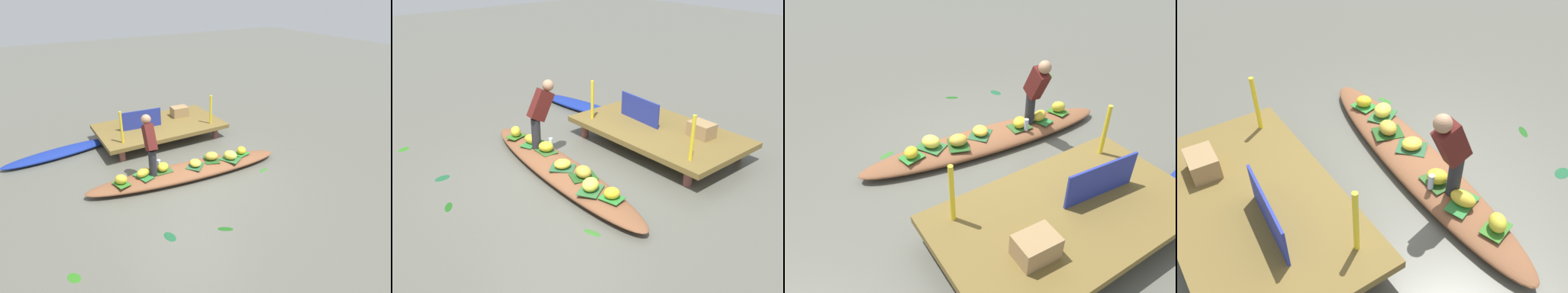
% 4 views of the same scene
% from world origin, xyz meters
% --- Properties ---
extents(canal_water, '(40.00, 40.00, 0.00)m').
position_xyz_m(canal_water, '(0.00, 0.00, 0.00)').
color(canal_water, '#5A5A4F').
rests_on(canal_water, ground).
extents(dock_platform, '(3.20, 1.80, 0.39)m').
position_xyz_m(dock_platform, '(0.29, 2.09, 0.33)').
color(dock_platform, brown).
rests_on(dock_platform, ground).
extents(vendor_boat, '(4.34, 1.11, 0.22)m').
position_xyz_m(vendor_boat, '(0.00, 0.00, 0.11)').
color(vendor_boat, brown).
rests_on(vendor_boat, ground).
extents(leaf_mat_0, '(0.50, 0.49, 0.01)m').
position_xyz_m(leaf_mat_0, '(0.15, -0.05, 0.23)').
color(leaf_mat_0, '#295A34').
rests_on(leaf_mat_0, vendor_boat).
extents(banana_bunch_0, '(0.29, 0.32, 0.14)m').
position_xyz_m(banana_bunch_0, '(0.15, -0.05, 0.30)').
color(banana_bunch_0, yellow).
rests_on(banana_bunch_0, vendor_boat).
extents(leaf_mat_1, '(0.37, 0.33, 0.01)m').
position_xyz_m(leaf_mat_1, '(1.34, -0.07, 0.23)').
color(leaf_mat_1, '#2D7F30').
rests_on(leaf_mat_1, vendor_boat).
extents(banana_bunch_1, '(0.29, 0.30, 0.17)m').
position_xyz_m(banana_bunch_1, '(1.34, -0.07, 0.31)').
color(banana_bunch_1, yellow).
rests_on(banana_bunch_1, vendor_boat).
extents(leaf_mat_2, '(0.47, 0.51, 0.01)m').
position_xyz_m(leaf_mat_2, '(0.97, -0.16, 0.23)').
color(leaf_mat_2, '#2E6733').
rests_on(leaf_mat_2, vendor_boat).
extents(banana_bunch_2, '(0.35, 0.37, 0.19)m').
position_xyz_m(banana_bunch_2, '(0.97, -0.16, 0.32)').
color(banana_bunch_2, '#F9E54C').
rests_on(banana_bunch_2, vendor_boat).
extents(leaf_mat_3, '(0.43, 0.48, 0.01)m').
position_xyz_m(leaf_mat_3, '(0.59, 0.02, 0.23)').
color(leaf_mat_3, '#22501D').
rests_on(leaf_mat_3, vendor_boat).
extents(banana_bunch_3, '(0.34, 0.30, 0.18)m').
position_xyz_m(banana_bunch_3, '(0.59, 0.02, 0.31)').
color(banana_bunch_3, gold).
rests_on(banana_bunch_3, vendor_boat).
extents(leaf_mat_4, '(0.37, 0.30, 0.01)m').
position_xyz_m(leaf_mat_4, '(-0.54, 0.11, 0.23)').
color(leaf_mat_4, '#2E5B25').
rests_on(leaf_mat_4, vendor_boat).
extents(banana_bunch_4, '(0.34, 0.33, 0.18)m').
position_xyz_m(banana_bunch_4, '(-0.54, 0.11, 0.31)').
color(banana_bunch_4, gold).
rests_on(banana_bunch_4, vendor_boat).
extents(leaf_mat_5, '(0.36, 0.48, 0.01)m').
position_xyz_m(leaf_mat_5, '(-0.97, 0.10, 0.23)').
color(leaf_mat_5, '#2A7634').
rests_on(leaf_mat_5, vendor_boat).
extents(banana_bunch_5, '(0.35, 0.27, 0.17)m').
position_xyz_m(banana_bunch_5, '(-0.97, 0.10, 0.31)').
color(banana_bunch_5, gold).
rests_on(banana_bunch_5, vendor_boat).
extents(leaf_mat_6, '(0.32, 0.38, 0.01)m').
position_xyz_m(leaf_mat_6, '(-1.44, 0.05, 0.23)').
color(leaf_mat_6, '#337223').
rests_on(leaf_mat_6, vendor_boat).
extents(banana_bunch_6, '(0.30, 0.28, 0.19)m').
position_xyz_m(banana_bunch_6, '(-1.44, 0.05, 0.32)').
color(banana_bunch_6, gold).
rests_on(banana_bunch_6, vendor_boat).
extents(vendor_person, '(0.22, 0.51, 1.20)m').
position_xyz_m(vendor_person, '(-0.76, 0.18, 0.91)').
color(vendor_person, '#28282D').
rests_on(vendor_person, vendor_boat).
extents(water_bottle, '(0.07, 0.07, 0.20)m').
position_xyz_m(water_bottle, '(-0.57, 0.23, 0.32)').
color(water_bottle, silver).
rests_on(water_bottle, vendor_boat).
extents(market_banner, '(1.05, 0.12, 0.47)m').
position_xyz_m(market_banner, '(-0.21, 2.09, 0.62)').
color(market_banner, navy).
rests_on(market_banner, dock_platform).
extents(railing_post_west, '(0.06, 0.06, 0.76)m').
position_xyz_m(railing_post_west, '(-0.91, 1.49, 0.77)').
color(railing_post_west, yellow).
rests_on(railing_post_west, dock_platform).
extents(railing_post_east, '(0.06, 0.06, 0.76)m').
position_xyz_m(railing_post_east, '(1.49, 1.49, 0.77)').
color(railing_post_east, yellow).
rests_on(railing_post_east, dock_platform).
extents(produce_crate, '(0.45, 0.34, 0.27)m').
position_xyz_m(produce_crate, '(1.03, 2.39, 0.52)').
color(produce_crate, '#9A794E').
rests_on(produce_crate, dock_platform).
extents(drifting_plant_0, '(0.29, 0.18, 0.01)m').
position_xyz_m(drifting_plant_0, '(1.56, -0.63, 0.00)').
color(drifting_plant_0, '#326E26').
rests_on(drifting_plant_0, ground).
extents(drifting_plant_1, '(0.24, 0.28, 0.01)m').
position_xyz_m(drifting_plant_1, '(-2.72, -1.63, 0.00)').
color(drifting_plant_1, '#2A701A').
rests_on(drifting_plant_1, ground).
extents(drifting_plant_2, '(0.21, 0.29, 0.01)m').
position_xyz_m(drifting_plant_2, '(-1.18, -1.54, 0.00)').
color(drifting_plant_2, '#195330').
rests_on(drifting_plant_2, ground).
extents(drifting_plant_3, '(0.28, 0.23, 0.01)m').
position_xyz_m(drifting_plant_3, '(-0.29, -1.83, 0.00)').
color(drifting_plant_3, '#195216').
rests_on(drifting_plant_3, ground).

